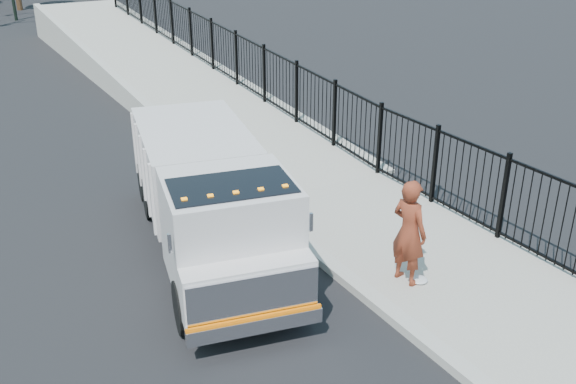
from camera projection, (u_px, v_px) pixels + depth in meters
ground at (357, 290)px, 11.60m from camera, size 120.00×120.00×0.00m
sidewalk at (519, 311)px, 10.89m from camera, size 3.55×12.00×0.12m
curb at (433, 347)px, 9.99m from camera, size 0.30×12.00×0.16m
ramp at (160, 81)px, 25.14m from camera, size 3.95×24.06×3.19m
iron_fence at (237, 76)px, 22.29m from camera, size 0.10×28.00×1.80m
truck at (210, 194)px, 12.28m from camera, size 3.56×7.08×2.32m
worker at (409, 232)px, 11.29m from camera, size 0.58×0.79×1.97m
debris at (419, 280)px, 11.63m from camera, size 0.31×0.31×0.08m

